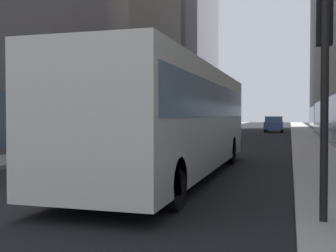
# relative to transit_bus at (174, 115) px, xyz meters

# --- Properties ---
(ground_plane) EXTENTS (120.00, 120.00, 0.00)m
(ground_plane) POSITION_rel_transit_bus_xyz_m (-1.20, 30.60, -1.78)
(ground_plane) COLOR black
(sidewalk_left) EXTENTS (2.40, 110.00, 0.15)m
(sidewalk_left) POSITION_rel_transit_bus_xyz_m (-6.90, 30.60, -1.70)
(sidewalk_left) COLOR gray
(sidewalk_left) RESTS_ON ground
(sidewalk_right) EXTENTS (2.40, 110.00, 0.15)m
(sidewalk_right) POSITION_rel_transit_bus_xyz_m (4.50, 30.60, -1.70)
(sidewalk_right) COLOR #ADA89E
(sidewalk_right) RESTS_ON ground
(building_left_mid) EXTENTS (10.46, 14.74, 18.16)m
(building_left_mid) POSITION_rel_transit_bus_xyz_m (-13.10, 23.63, 7.29)
(building_left_mid) COLOR gray
(building_left_mid) RESTS_ON ground
(building_left_far) EXTENTS (10.34, 22.01, 23.05)m
(building_left_far) POSITION_rel_transit_bus_xyz_m (-13.10, 44.40, 9.74)
(building_left_far) COLOR slate
(building_left_far) RESTS_ON ground
(transit_bus) EXTENTS (2.78, 11.53, 3.05)m
(transit_bus) POSITION_rel_transit_bus_xyz_m (0.00, 0.00, 0.00)
(transit_bus) COLOR silver
(transit_bus) RESTS_ON ground
(car_blue_hatchback) EXTENTS (1.85, 4.43, 1.62)m
(car_blue_hatchback) POSITION_rel_transit_bus_xyz_m (1.60, 33.11, -0.95)
(car_blue_hatchback) COLOR #4C6BB7
(car_blue_hatchback) RESTS_ON ground
(car_white_van) EXTENTS (1.71, 4.31, 1.62)m
(car_white_van) POSITION_rel_transit_bus_xyz_m (-4.00, 35.01, -0.96)
(car_white_van) COLOR silver
(car_white_van) RESTS_ON ground
(car_black_suv) EXTENTS (1.86, 4.42, 1.62)m
(car_black_suv) POSITION_rel_transit_bus_xyz_m (-4.00, 10.13, -0.95)
(car_black_suv) COLOR black
(car_black_suv) RESTS_ON ground
(dalmatian_dog) EXTENTS (0.22, 0.96, 0.72)m
(dalmatian_dog) POSITION_rel_transit_bus_xyz_m (-2.12, -4.04, -1.26)
(dalmatian_dog) COLOR white
(dalmatian_dog) RESTS_ON ground
(traffic_light_near) EXTENTS (0.24, 0.40, 3.40)m
(traffic_light_near) POSITION_rel_transit_bus_xyz_m (3.70, -4.76, 0.66)
(traffic_light_near) COLOR black
(traffic_light_near) RESTS_ON sidewalk_right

